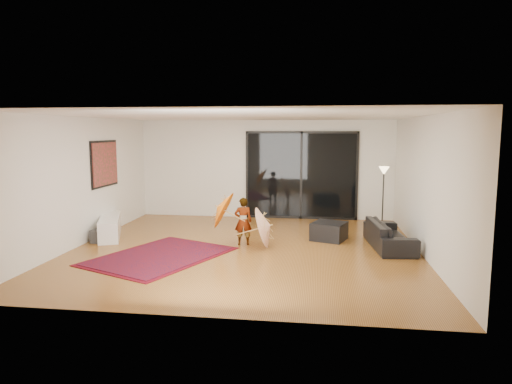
% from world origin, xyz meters
% --- Properties ---
extents(floor, '(7.00, 7.00, 0.00)m').
position_xyz_m(floor, '(0.00, 0.00, 0.00)').
color(floor, '#946128').
rests_on(floor, ground).
extents(ceiling, '(7.00, 7.00, 0.00)m').
position_xyz_m(ceiling, '(0.00, 0.00, 2.70)').
color(ceiling, white).
rests_on(ceiling, wall_back).
extents(wall_back, '(7.00, 0.00, 7.00)m').
position_xyz_m(wall_back, '(0.00, 3.50, 1.35)').
color(wall_back, silver).
rests_on(wall_back, floor).
extents(wall_front, '(7.00, 0.00, 7.00)m').
position_xyz_m(wall_front, '(0.00, -3.50, 1.35)').
color(wall_front, silver).
rests_on(wall_front, floor).
extents(wall_left, '(0.00, 7.00, 7.00)m').
position_xyz_m(wall_left, '(-3.50, 0.00, 1.35)').
color(wall_left, silver).
rests_on(wall_left, floor).
extents(wall_right, '(0.00, 7.00, 7.00)m').
position_xyz_m(wall_right, '(3.50, 0.00, 1.35)').
color(wall_right, silver).
rests_on(wall_right, floor).
extents(sliding_door, '(3.06, 0.07, 2.40)m').
position_xyz_m(sliding_door, '(1.00, 3.47, 1.20)').
color(sliding_door, black).
rests_on(sliding_door, wall_back).
extents(painting, '(0.04, 1.28, 1.08)m').
position_xyz_m(painting, '(-3.46, 1.00, 1.65)').
color(painting, black).
rests_on(painting, wall_left).
extents(media_console, '(1.02, 1.71, 0.46)m').
position_xyz_m(media_console, '(-3.25, 0.69, 0.23)').
color(media_console, white).
rests_on(media_console, floor).
extents(speaker, '(0.29, 0.29, 0.28)m').
position_xyz_m(speaker, '(-3.25, 0.09, 0.14)').
color(speaker, '#424244').
rests_on(speaker, floor).
extents(persian_rug, '(2.80, 3.18, 0.02)m').
position_xyz_m(persian_rug, '(-1.54, -0.79, 0.01)').
color(persian_rug, '#4F0612').
rests_on(persian_rug, floor).
extents(sofa, '(0.90, 1.90, 0.54)m').
position_xyz_m(sofa, '(2.95, 0.54, 0.27)').
color(sofa, black).
rests_on(sofa, floor).
extents(ottoman, '(0.88, 0.88, 0.39)m').
position_xyz_m(ottoman, '(1.72, 1.05, 0.20)').
color(ottoman, black).
rests_on(ottoman, floor).
extents(floor_lamp, '(0.26, 0.26, 1.52)m').
position_xyz_m(floor_lamp, '(3.10, 2.74, 1.20)').
color(floor_lamp, black).
rests_on(floor_lamp, floor).
extents(child, '(0.41, 0.30, 1.02)m').
position_xyz_m(child, '(-0.10, 0.35, 0.51)').
color(child, '#999999').
rests_on(child, floor).
extents(parasol_orange, '(0.53, 0.84, 0.87)m').
position_xyz_m(parasol_orange, '(-0.65, 0.30, 0.73)').
color(parasol_orange, orange).
rests_on(parasol_orange, child).
extents(parasol_white, '(0.53, 0.87, 0.91)m').
position_xyz_m(parasol_white, '(0.50, 0.20, 0.50)').
color(parasol_white, white).
rests_on(parasol_white, floor).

